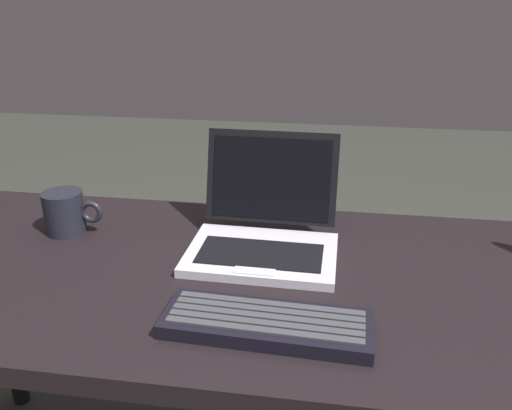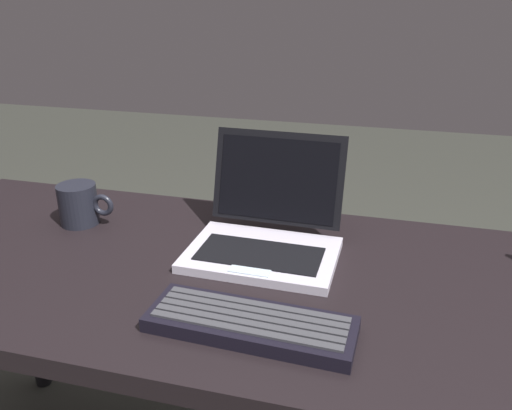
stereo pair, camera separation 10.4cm
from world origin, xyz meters
name	(u,v)px [view 2 (the right image)]	position (x,y,z in m)	size (l,w,h in m)	color
desk	(243,298)	(0.00, 0.00, 0.64)	(1.67, 0.66, 0.70)	black
laptop_front	(267,231)	(0.03, 0.10, 0.75)	(0.31, 0.28, 0.23)	#BAB3C4
external_keyboard	(251,324)	(0.07, -0.18, 0.71)	(0.35, 0.13, 0.03)	black
coffee_mug	(79,204)	(-0.44, 0.12, 0.75)	(0.14, 0.09, 0.10)	black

